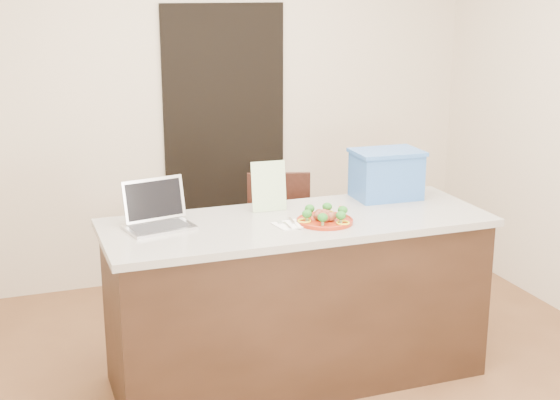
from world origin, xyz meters
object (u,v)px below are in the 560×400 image
object	(u,v)px
plate	(325,220)
blue_box	(386,174)
island	(297,299)
laptop	(157,214)
napkin	(290,225)
yogurt_bottle	(341,213)
chair	(284,236)

from	to	relation	value
plate	blue_box	world-z (taller)	blue_box
island	plate	distance (m)	0.49
plate	laptop	size ratio (longest dim) A/B	0.80
napkin	blue_box	world-z (taller)	blue_box
yogurt_bottle	laptop	distance (m)	0.97
napkin	laptop	xyz separation A→B (m)	(-0.64, 0.23, 0.06)
napkin	blue_box	xyz separation A→B (m)	(0.72, 0.32, 0.14)
yogurt_bottle	blue_box	bearing A→B (deg)	35.15
napkin	chair	distance (m)	1.09
island	blue_box	xyz separation A→B (m)	(0.64, 0.23, 0.60)
island	laptop	xyz separation A→B (m)	(-0.72, 0.14, 0.52)
blue_box	chair	size ratio (longest dim) A/B	0.43
blue_box	chair	bearing A→B (deg)	123.35
blue_box	plate	bearing A→B (deg)	-145.64
plate	laptop	xyz separation A→B (m)	(-0.83, 0.25, 0.05)
island	chair	size ratio (longest dim) A/B	2.21
napkin	chair	size ratio (longest dim) A/B	0.16
plate	chair	distance (m)	1.07
laptop	island	bearing A→B (deg)	-22.48
island	chair	world-z (taller)	chair
napkin	chair	world-z (taller)	chair
island	yogurt_bottle	xyz separation A→B (m)	(0.22, -0.07, 0.49)
yogurt_bottle	napkin	bearing A→B (deg)	-175.24
laptop	chair	world-z (taller)	laptop
napkin	yogurt_bottle	size ratio (longest dim) A/B	2.20
napkin	laptop	distance (m)	0.69
napkin	yogurt_bottle	bearing A→B (deg)	4.76
island	yogurt_bottle	bearing A→B (deg)	-16.47
yogurt_bottle	laptop	world-z (taller)	laptop
laptop	blue_box	size ratio (longest dim) A/B	0.93
yogurt_bottle	chair	distance (m)	1.03
island	chair	xyz separation A→B (m)	(0.24, 0.87, 0.07)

